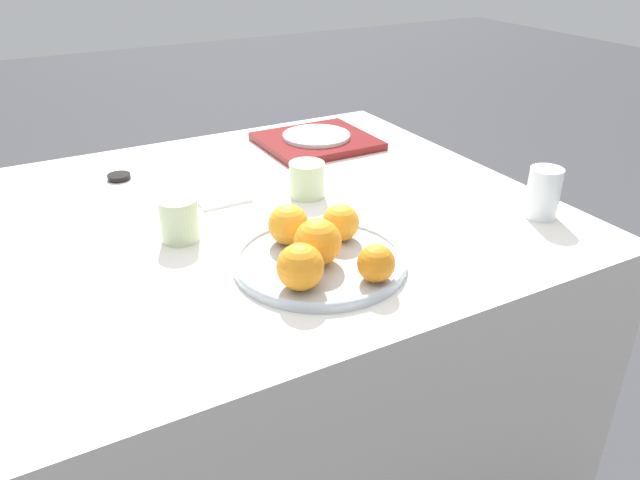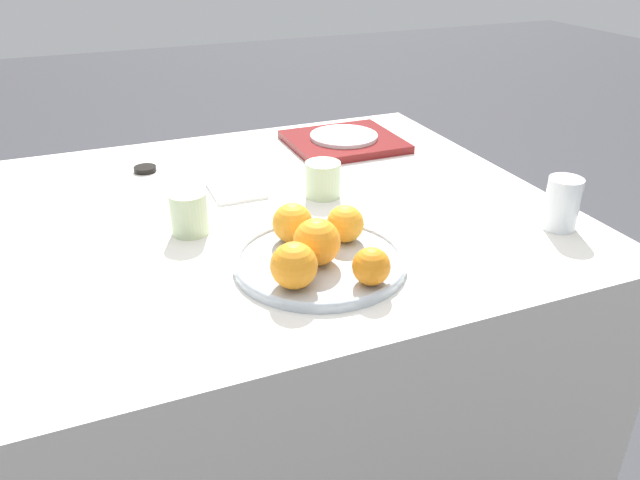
{
  "view_description": "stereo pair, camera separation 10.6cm",
  "coord_description": "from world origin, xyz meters",
  "px_view_note": "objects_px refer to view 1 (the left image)",
  "views": [
    {
      "loc": [
        -0.45,
        -1.09,
        1.29
      ],
      "look_at": [
        0.0,
        -0.27,
        0.8
      ],
      "focal_mm": 35.0,
      "sensor_mm": 36.0,
      "label": 1
    },
    {
      "loc": [
        -0.36,
        -1.14,
        1.29
      ],
      "look_at": [
        0.0,
        -0.27,
        0.8
      ],
      "focal_mm": 35.0,
      "sensor_mm": 36.0,
      "label": 2
    }
  ],
  "objects_px": {
    "water_glass": "(543,193)",
    "cup_0": "(179,220)",
    "orange_0": "(318,242)",
    "orange_4": "(341,222)",
    "serving_tray": "(316,141)",
    "napkin": "(219,194)",
    "orange_1": "(300,267)",
    "fruit_platter": "(320,261)",
    "side_plate": "(316,136)",
    "orange_3": "(288,224)",
    "cup_1": "(307,180)",
    "soy_dish": "(119,177)",
    "orange_2": "(376,263)"
  },
  "relations": [
    {
      "from": "orange_4",
      "to": "napkin",
      "type": "bearing_deg",
      "value": 109.72
    },
    {
      "from": "serving_tray",
      "to": "side_plate",
      "type": "relative_size",
      "value": 1.58
    },
    {
      "from": "orange_2",
      "to": "water_glass",
      "type": "distance_m",
      "value": 0.44
    },
    {
      "from": "orange_0",
      "to": "cup_1",
      "type": "xyz_separation_m",
      "value": [
        0.13,
        0.29,
        -0.02
      ]
    },
    {
      "from": "orange_0",
      "to": "napkin",
      "type": "bearing_deg",
      "value": 95.53
    },
    {
      "from": "orange_1",
      "to": "orange_4",
      "type": "distance_m",
      "value": 0.18
    },
    {
      "from": "serving_tray",
      "to": "cup_0",
      "type": "relative_size",
      "value": 3.45
    },
    {
      "from": "orange_4",
      "to": "cup_1",
      "type": "distance_m",
      "value": 0.24
    },
    {
      "from": "side_plate",
      "to": "soy_dish",
      "type": "height_order",
      "value": "side_plate"
    },
    {
      "from": "orange_3",
      "to": "cup_0",
      "type": "distance_m",
      "value": 0.21
    },
    {
      "from": "side_plate",
      "to": "napkin",
      "type": "height_order",
      "value": "side_plate"
    },
    {
      "from": "orange_3",
      "to": "cup_0",
      "type": "relative_size",
      "value": 0.9
    },
    {
      "from": "water_glass",
      "to": "cup_0",
      "type": "xyz_separation_m",
      "value": [
        -0.67,
        0.25,
        -0.01
      ]
    },
    {
      "from": "serving_tray",
      "to": "soy_dish",
      "type": "xyz_separation_m",
      "value": [
        -0.51,
        0.01,
        -0.0
      ]
    },
    {
      "from": "orange_3",
      "to": "cup_1",
      "type": "height_order",
      "value": "orange_3"
    },
    {
      "from": "cup_0",
      "to": "soy_dish",
      "type": "bearing_deg",
      "value": 95.28
    },
    {
      "from": "fruit_platter",
      "to": "napkin",
      "type": "bearing_deg",
      "value": 97.22
    },
    {
      "from": "cup_1",
      "to": "soy_dish",
      "type": "height_order",
      "value": "cup_1"
    },
    {
      "from": "orange_0",
      "to": "cup_0",
      "type": "height_order",
      "value": "orange_0"
    },
    {
      "from": "cup_0",
      "to": "orange_1",
      "type": "bearing_deg",
      "value": -68.47
    },
    {
      "from": "cup_0",
      "to": "water_glass",
      "type": "bearing_deg",
      "value": -20.65
    },
    {
      "from": "fruit_platter",
      "to": "side_plate",
      "type": "bearing_deg",
      "value": 62.08
    },
    {
      "from": "serving_tray",
      "to": "cup_1",
      "type": "xyz_separation_m",
      "value": [
        -0.18,
        -0.29,
        0.03
      ]
    },
    {
      "from": "orange_4",
      "to": "orange_1",
      "type": "bearing_deg",
      "value": -140.98
    },
    {
      "from": "water_glass",
      "to": "soy_dish",
      "type": "relative_size",
      "value": 1.96
    },
    {
      "from": "fruit_platter",
      "to": "water_glass",
      "type": "distance_m",
      "value": 0.49
    },
    {
      "from": "soy_dish",
      "to": "orange_1",
      "type": "bearing_deg",
      "value": -77.38
    },
    {
      "from": "orange_4",
      "to": "serving_tray",
      "type": "height_order",
      "value": "orange_4"
    },
    {
      "from": "water_glass",
      "to": "cup_1",
      "type": "relative_size",
      "value": 1.35
    },
    {
      "from": "cup_0",
      "to": "napkin",
      "type": "height_order",
      "value": "cup_0"
    },
    {
      "from": "orange_0",
      "to": "orange_4",
      "type": "height_order",
      "value": "orange_0"
    },
    {
      "from": "orange_2",
      "to": "orange_4",
      "type": "bearing_deg",
      "value": 81.36
    },
    {
      "from": "fruit_platter",
      "to": "orange_0",
      "type": "distance_m",
      "value": 0.05
    },
    {
      "from": "water_glass",
      "to": "side_plate",
      "type": "bearing_deg",
      "value": 107.0
    },
    {
      "from": "water_glass",
      "to": "cup_1",
      "type": "xyz_separation_m",
      "value": [
        -0.36,
        0.32,
        -0.01
      ]
    },
    {
      "from": "water_glass",
      "to": "side_plate",
      "type": "xyz_separation_m",
      "value": [
        -0.18,
        0.6,
        -0.03
      ]
    },
    {
      "from": "orange_0",
      "to": "orange_3",
      "type": "relative_size",
      "value": 1.11
    },
    {
      "from": "fruit_platter",
      "to": "orange_4",
      "type": "height_order",
      "value": "orange_4"
    },
    {
      "from": "serving_tray",
      "to": "napkin",
      "type": "xyz_separation_m",
      "value": [
        -0.35,
        -0.19,
        -0.01
      ]
    },
    {
      "from": "fruit_platter",
      "to": "orange_3",
      "type": "height_order",
      "value": "orange_3"
    },
    {
      "from": "orange_1",
      "to": "orange_2",
      "type": "height_order",
      "value": "orange_1"
    },
    {
      "from": "cup_0",
      "to": "cup_1",
      "type": "height_order",
      "value": "cup_0"
    },
    {
      "from": "orange_4",
      "to": "napkin",
      "type": "xyz_separation_m",
      "value": [
        -0.12,
        0.32,
        -0.04
      ]
    },
    {
      "from": "water_glass",
      "to": "soy_dish",
      "type": "bearing_deg",
      "value": 138.83
    },
    {
      "from": "orange_4",
      "to": "orange_3",
      "type": "bearing_deg",
      "value": 159.47
    },
    {
      "from": "fruit_platter",
      "to": "side_plate",
      "type": "height_order",
      "value": "side_plate"
    },
    {
      "from": "orange_1",
      "to": "water_glass",
      "type": "distance_m",
      "value": 0.56
    },
    {
      "from": "orange_0",
      "to": "water_glass",
      "type": "distance_m",
      "value": 0.5
    },
    {
      "from": "orange_0",
      "to": "serving_tray",
      "type": "height_order",
      "value": "orange_0"
    },
    {
      "from": "orange_1",
      "to": "orange_2",
      "type": "relative_size",
      "value": 1.22
    }
  ]
}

